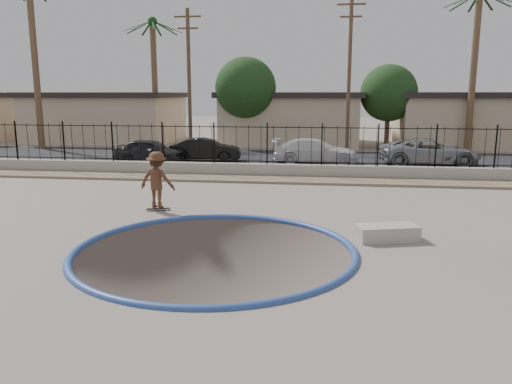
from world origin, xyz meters
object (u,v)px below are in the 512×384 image
object	(u,v)px
concrete_ledge	(387,233)
car_d	(429,152)
skater	(157,183)
car_a	(151,151)
car_b	(205,150)
skateboard	(158,209)
car_c	(316,151)

from	to	relation	value
concrete_ledge	car_d	bearing A→B (deg)	74.97
skater	car_a	xyz separation A→B (m)	(-4.08, 10.83, -0.23)
concrete_ledge	car_b	distance (m)	16.71
skateboard	concrete_ledge	distance (m)	7.53
car_b	car_d	bearing A→B (deg)	-95.83
car_d	car_b	bearing A→B (deg)	85.26
skateboard	car_d	xyz separation A→B (m)	(10.99, 12.00, 0.70)
concrete_ledge	car_c	distance (m)	14.63
concrete_ledge	car_c	size ratio (longest dim) A/B	0.34
car_a	car_d	distance (m)	15.12
skateboard	car_c	bearing A→B (deg)	49.78
car_a	car_c	size ratio (longest dim) A/B	0.84
car_c	car_d	world-z (taller)	car_d
skateboard	car_b	distance (m)	12.08
concrete_ledge	skater	bearing A→B (deg)	160.93
car_d	car_a	bearing A→B (deg)	89.69
car_b	car_c	bearing A→B (deg)	-95.83
skateboard	car_b	xyz separation A→B (m)	(-1.26, 12.00, 0.63)
skater	car_b	world-z (taller)	skater
car_b	car_a	bearing A→B (deg)	106.70
concrete_ledge	car_c	world-z (taller)	car_c
skateboard	concrete_ledge	bearing A→B (deg)	-36.88
concrete_ledge	car_a	xyz separation A→B (m)	(-11.19, 13.29, 0.50)
skateboard	concrete_ledge	world-z (taller)	concrete_ledge
car_b	car_c	world-z (taller)	car_c
car_a	car_b	distance (m)	3.05
car_c	skateboard	bearing A→B (deg)	157.88
car_a	car_d	world-z (taller)	car_d
concrete_ledge	car_b	world-z (taller)	car_b
concrete_ledge	car_d	xyz separation A→B (m)	(3.88, 14.46, 0.55)
skater	car_a	distance (m)	11.57
skater	concrete_ledge	distance (m)	7.56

